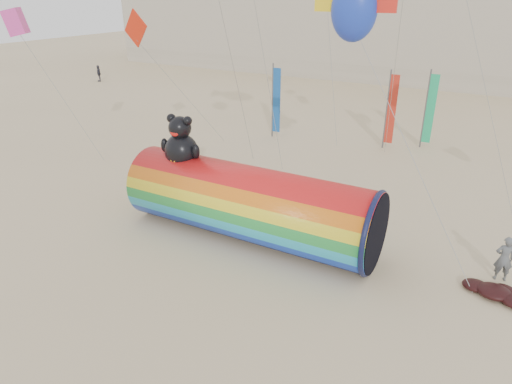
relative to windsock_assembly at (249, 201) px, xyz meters
The scene contains 5 objects.
ground 2.56m from the windsock_assembly, 87.83° to the right, with size 160.00×160.00×0.00m, color #CCB58C.
windsock_assembly is the anchor object (origin of this frame).
kite_handler 9.90m from the windsock_assembly, 10.04° to the left, with size 0.65×0.43×1.79m, color #575C5F.
fabric_bundle 9.92m from the windsock_assembly, ahead, with size 2.62×1.35×0.41m.
festival_banners 14.89m from the windsock_assembly, 89.08° to the left, with size 10.55×2.80×5.20m.
Camera 1 is at (8.65, -13.09, 9.89)m, focal length 32.00 mm.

